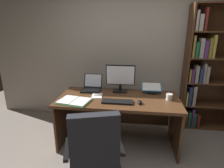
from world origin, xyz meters
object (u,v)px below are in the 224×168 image
(keyboard, at_px, (117,102))
(notepad, at_px, (97,96))
(monitor, at_px, (120,78))
(bookshelf, at_px, (205,71))
(coffee_mug, at_px, (169,97))
(desk, at_px, (119,108))
(office_chair, at_px, (95,159))
(laptop, at_px, (92,87))
(open_binder, at_px, (74,101))
(computer_mouse, at_px, (140,102))
(pen, at_px, (98,95))
(reading_stand_with_book, at_px, (152,88))

(keyboard, bearing_deg, notepad, 148.18)
(monitor, bearing_deg, bookshelf, 17.51)
(keyboard, height_order, coffee_mug, coffee_mug)
(desk, xyz_separation_m, notepad, (-0.32, -0.05, 0.20))
(office_chair, relative_size, keyboard, 2.35)
(monitor, height_order, laptop, monitor)
(desk, relative_size, office_chair, 1.77)
(open_binder, xyz_separation_m, notepad, (0.27, 0.25, -0.01))
(bookshelf, xyz_separation_m, office_chair, (-1.55, -1.63, -0.60))
(coffee_mug, bearing_deg, computer_mouse, -155.50)
(laptop, distance_m, coffee_mug, 1.20)
(pen, bearing_deg, office_chair, -81.39)
(office_chair, bearing_deg, reading_stand_with_book, 46.11)
(desk, xyz_separation_m, open_binder, (-0.59, -0.30, 0.21))
(computer_mouse, bearing_deg, bookshelf, 39.27)
(bookshelf, distance_m, keyboard, 1.67)
(computer_mouse, relative_size, coffee_mug, 1.15)
(coffee_mug, bearing_deg, desk, 174.68)
(desk, xyz_separation_m, bookshelf, (1.39, 0.63, 0.47))
(keyboard, xyz_separation_m, reading_stand_with_book, (0.49, 0.50, 0.05))
(bookshelf, bearing_deg, laptop, -166.92)
(bookshelf, xyz_separation_m, keyboard, (-1.39, -0.89, -0.26))
(laptop, xyz_separation_m, reading_stand_with_book, (0.95, 0.04, 0.01))
(open_binder, relative_size, coffee_mug, 5.17)
(reading_stand_with_book, relative_size, coffee_mug, 3.32)
(monitor, height_order, open_binder, monitor)
(desk, relative_size, monitor, 3.84)
(monitor, bearing_deg, reading_stand_with_book, 5.89)
(office_chair, height_order, monitor, monitor)
(notepad, bearing_deg, monitor, 37.89)
(office_chair, distance_m, laptop, 1.29)
(computer_mouse, relative_size, reading_stand_with_book, 0.35)
(laptop, bearing_deg, open_binder, -104.10)
(notepad, distance_m, coffee_mug, 1.04)
(office_chair, relative_size, open_binder, 2.11)
(computer_mouse, distance_m, reading_stand_with_book, 0.54)
(laptop, relative_size, open_binder, 0.68)
(monitor, relative_size, open_binder, 0.97)
(office_chair, distance_m, pen, 1.01)
(laptop, relative_size, coffee_mug, 3.54)
(bookshelf, bearing_deg, computer_mouse, -140.73)
(desk, relative_size, computer_mouse, 16.73)
(keyboard, distance_m, open_binder, 0.59)
(reading_stand_with_book, relative_size, pen, 2.15)
(pen, bearing_deg, notepad, 180.00)
(monitor, bearing_deg, notepad, -142.11)
(open_binder, distance_m, coffee_mug, 1.32)
(monitor, xyz_separation_m, reading_stand_with_book, (0.49, 0.05, -0.15))
(office_chair, relative_size, reading_stand_with_book, 3.28)
(reading_stand_with_book, relative_size, notepad, 1.43)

